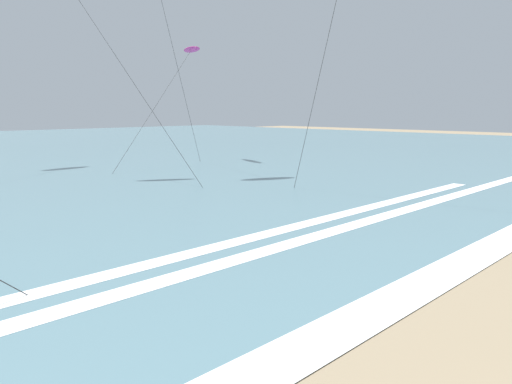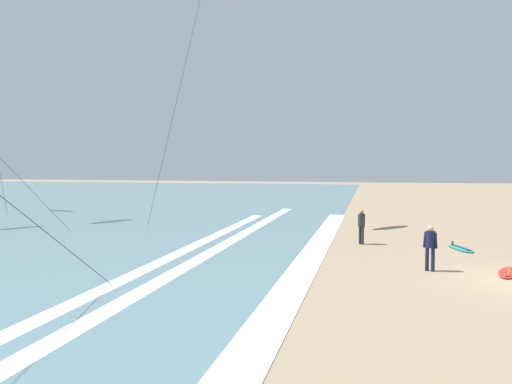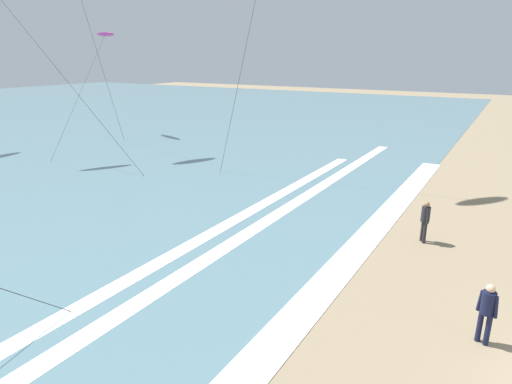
% 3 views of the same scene
% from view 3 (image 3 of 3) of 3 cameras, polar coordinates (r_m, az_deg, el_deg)
% --- Properties ---
extents(wave_foam_shoreline, '(37.55, 1.08, 0.01)m').
position_cam_3_polar(wave_foam_shoreline, '(13.29, 7.90, -13.16)').
color(wave_foam_shoreline, white).
rests_on(wave_foam_shoreline, ocean_surface).
extents(wave_foam_mid_break, '(50.07, 0.66, 0.01)m').
position_cam_3_polar(wave_foam_mid_break, '(13.63, -13.08, -12.62)').
color(wave_foam_mid_break, white).
rests_on(wave_foam_mid_break, ocean_surface).
extents(wave_foam_outer_break, '(39.50, 0.64, 0.01)m').
position_cam_3_polar(wave_foam_outer_break, '(14.25, -17.67, -11.63)').
color(wave_foam_outer_break, white).
rests_on(wave_foam_outer_break, ocean_surface).
extents(surfer_background_far, '(0.47, 0.36, 1.60)m').
position_cam_3_polar(surfer_background_far, '(17.42, 21.20, -3.19)').
color(surfer_background_far, '#232328').
rests_on(surfer_background_far, ground).
extents(surfer_mid_group, '(0.32, 0.50, 1.60)m').
position_cam_3_polar(surfer_mid_group, '(12.13, 27.92, -13.28)').
color(surfer_mid_group, '#141938').
rests_on(surfer_mid_group, ground).
extents(kite_magenta_far_left, '(10.84, 6.60, 8.63)m').
position_cam_3_polar(kite_magenta_far_left, '(41.17, -19.10, 18.80)').
color(kite_magenta_far_left, '#CC2384').
rests_on(kite_magenta_far_left, ground).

